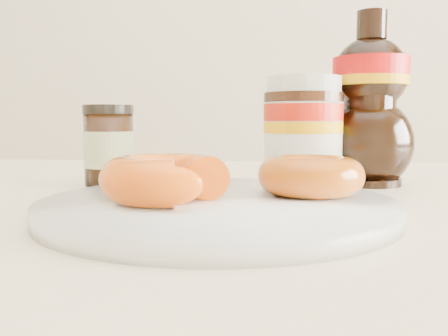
# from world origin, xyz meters

# --- Properties ---
(dining_table) EXTENTS (1.40, 0.90, 0.75)m
(dining_table) POSITION_xyz_m (0.00, 0.10, 0.67)
(dining_table) COLOR #F9E3BD
(dining_table) RESTS_ON ground
(plate) EXTENTS (0.29, 0.29, 0.01)m
(plate) POSITION_xyz_m (-0.04, 0.01, 0.76)
(plate) COLOR white
(plate) RESTS_ON dining_table
(donut_bitten) EXTENTS (0.12, 0.12, 0.04)m
(donut_bitten) POSITION_xyz_m (-0.08, -0.00, 0.78)
(donut_bitten) COLOR #CF550B
(donut_bitten) RESTS_ON plate
(donut_whole) EXTENTS (0.10, 0.10, 0.03)m
(donut_whole) POSITION_xyz_m (0.04, 0.05, 0.78)
(donut_whole) COLOR #9E360A
(donut_whole) RESTS_ON plate
(nutella_jar) EXTENTS (0.09, 0.09, 0.13)m
(nutella_jar) POSITION_xyz_m (0.04, 0.19, 0.82)
(nutella_jar) COLOR white
(nutella_jar) RESTS_ON dining_table
(syrup_bottle) EXTENTS (0.13, 0.12, 0.21)m
(syrup_bottle) POSITION_xyz_m (0.12, 0.23, 0.85)
(syrup_bottle) COLOR black
(syrup_bottle) RESTS_ON dining_table
(dark_jar) EXTENTS (0.06, 0.06, 0.10)m
(dark_jar) POSITION_xyz_m (-0.19, 0.19, 0.80)
(dark_jar) COLOR black
(dark_jar) RESTS_ON dining_table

